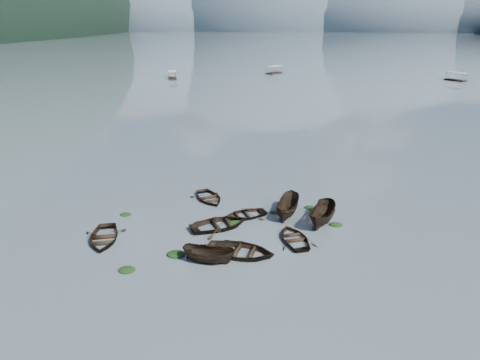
# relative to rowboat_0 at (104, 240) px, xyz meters

# --- Properties ---
(ground_plane) EXTENTS (2400.00, 2400.00, 0.00)m
(ground_plane) POSITION_rel_rowboat_0_xyz_m (9.21, -2.97, 0.00)
(ground_plane) COLOR #4D5A60
(haze_mtn_a) EXTENTS (520.00, 520.00, 280.00)m
(haze_mtn_a) POSITION_rel_rowboat_0_xyz_m (-250.79, 897.03, 0.00)
(haze_mtn_a) COLOR #475666
(haze_mtn_a) RESTS_ON ground
(haze_mtn_b) EXTENTS (520.00, 520.00, 340.00)m
(haze_mtn_b) POSITION_rel_rowboat_0_xyz_m (-50.79, 897.03, 0.00)
(haze_mtn_b) COLOR #475666
(haze_mtn_b) RESTS_ON ground
(haze_mtn_c) EXTENTS (520.00, 520.00, 260.00)m
(haze_mtn_c) POSITION_rel_rowboat_0_xyz_m (149.21, 897.03, 0.00)
(haze_mtn_c) COLOR #475666
(haze_mtn_c) RESTS_ON ground
(haze_mtn_d) EXTENTS (520.00, 520.00, 220.00)m
(haze_mtn_d) POSITION_rel_rowboat_0_xyz_m (329.21, 897.03, 0.00)
(haze_mtn_d) COLOR #475666
(haze_mtn_d) RESTS_ON ground
(rowboat_0) EXTENTS (4.35, 5.19, 0.92)m
(rowboat_0) POSITION_rel_rowboat_0_xyz_m (0.00, 0.00, 0.00)
(rowboat_0) COLOR black
(rowboat_0) RESTS_ON ground
(rowboat_1) EXTENTS (5.86, 5.43, 0.99)m
(rowboat_1) POSITION_rel_rowboat_0_xyz_m (8.33, 3.30, 0.00)
(rowboat_1) COLOR black
(rowboat_1) RESTS_ON ground
(rowboat_2) EXTENTS (3.88, 1.83, 1.45)m
(rowboat_2) POSITION_rel_rowboat_0_xyz_m (8.51, -1.99, 0.00)
(rowboat_2) COLOR black
(rowboat_2) RESTS_ON ground
(rowboat_3) EXTENTS (4.00, 4.66, 0.81)m
(rowboat_3) POSITION_rel_rowboat_0_xyz_m (14.31, 1.90, 0.00)
(rowboat_3) COLOR black
(rowboat_3) RESTS_ON ground
(rowboat_4) EXTENTS (5.43, 4.23, 1.03)m
(rowboat_4) POSITION_rel_rowboat_0_xyz_m (10.54, -0.76, 0.00)
(rowboat_4) COLOR black
(rowboat_4) RESTS_ON ground
(rowboat_5) EXTENTS (3.06, 4.97, 1.80)m
(rowboat_5) POSITION_rel_rowboat_0_xyz_m (16.53, 5.16, 0.00)
(rowboat_5) COLOR black
(rowboat_5) RESTS_ON ground
(rowboat_6) EXTENTS (4.68, 5.02, 0.85)m
(rowboat_6) POSITION_rel_rowboat_0_xyz_m (6.35, 8.72, 0.00)
(rowboat_6) COLOR black
(rowboat_6) RESTS_ON ground
(rowboat_7) EXTENTS (4.71, 4.30, 0.80)m
(rowboat_7) POSITION_rel_rowboat_0_xyz_m (10.04, 5.55, 0.00)
(rowboat_7) COLOR black
(rowboat_7) RESTS_ON ground
(rowboat_8) EXTENTS (2.38, 4.61, 1.70)m
(rowboat_8) POSITION_rel_rowboat_0_xyz_m (13.62, 6.47, 0.00)
(rowboat_8) COLOR black
(rowboat_8) RESTS_ON ground
(weed_clump_0) EXTENTS (1.17, 0.95, 0.25)m
(weed_clump_0) POSITION_rel_rowboat_0_xyz_m (3.32, -3.78, 0.00)
(weed_clump_0) COLOR black
(weed_clump_0) RESTS_ON ground
(weed_clump_1) EXTENTS (0.95, 0.76, 0.21)m
(weed_clump_1) POSITION_rel_rowboat_0_xyz_m (9.51, 5.04, 0.00)
(weed_clump_1) COLOR black
(weed_clump_1) RESTS_ON ground
(weed_clump_2) EXTENTS (1.34, 1.07, 0.29)m
(weed_clump_2) POSITION_rel_rowboat_0_xyz_m (6.02, -1.38, 0.00)
(weed_clump_2) COLOR black
(weed_clump_2) RESTS_ON ground
(weed_clump_3) EXTENTS (0.83, 0.70, 0.18)m
(weed_clump_3) POSITION_rel_rowboat_0_xyz_m (12.55, 6.66, 0.00)
(weed_clump_3) COLOR black
(weed_clump_3) RESTS_ON ground
(weed_clump_4) EXTENTS (1.09, 0.86, 0.23)m
(weed_clump_4) POSITION_rel_rowboat_0_xyz_m (17.62, 4.95, 0.00)
(weed_clump_4) COLOR black
(weed_clump_4) RESTS_ON ground
(weed_clump_5) EXTENTS (1.01, 0.82, 0.21)m
(weed_clump_5) POSITION_rel_rowboat_0_xyz_m (-0.10, 4.55, 0.00)
(weed_clump_5) COLOR black
(weed_clump_5) RESTS_ON ground
(weed_clump_6) EXTENTS (1.03, 0.86, 0.22)m
(weed_clump_6) POSITION_rel_rowboat_0_xyz_m (9.52, 4.19, 0.00)
(weed_clump_6) COLOR black
(weed_clump_6) RESTS_ON ground
(weed_clump_7) EXTENTS (1.01, 0.81, 0.22)m
(weed_clump_7) POSITION_rel_rowboat_0_xyz_m (15.60, 8.10, 0.00)
(weed_clump_7) COLOR black
(weed_clump_7) RESTS_ON ground
(pontoon_left) EXTENTS (3.83, 5.98, 2.13)m
(pontoon_left) POSITION_rel_rowboat_0_xyz_m (-21.67, 94.07, 0.00)
(pontoon_left) COLOR black
(pontoon_left) RESTS_ON ground
(pontoon_centre) EXTENTS (5.07, 6.24, 2.23)m
(pontoon_centre) POSITION_rel_rowboat_0_xyz_m (6.45, 111.22, 0.00)
(pontoon_centre) COLOR black
(pontoon_centre) RESTS_ON ground
(pontoon_right) EXTENTS (5.40, 5.70, 2.13)m
(pontoon_right) POSITION_rel_rowboat_0_xyz_m (57.43, 100.70, 0.00)
(pontoon_right) COLOR black
(pontoon_right) RESTS_ON ground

